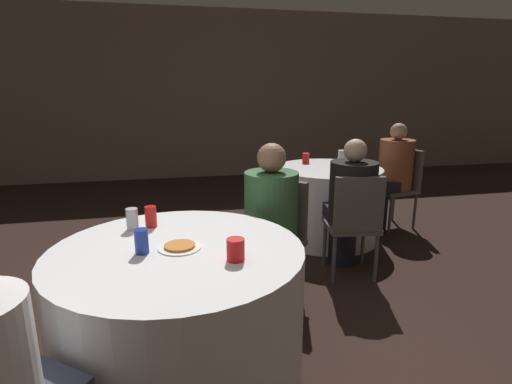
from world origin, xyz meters
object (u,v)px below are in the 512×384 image
object	(u,v)px
chair_far_south	(355,218)
soda_can_red	(151,217)
soda_can_silver	(132,219)
chair_near_northeast	(277,229)
person_black_shirt	(350,204)
pizza_plate_near	(180,246)
table_far	(327,203)
chair_far_east	(401,181)
table_near	(180,315)
person_green_jacket	(267,225)
person_floral_shirt	(390,175)
soda_can_blue	(142,241)
bottle_far	(342,162)

from	to	relation	value
chair_far_south	soda_can_red	bearing A→B (deg)	-151.97
chair_far_south	soda_can_red	size ratio (longest dim) A/B	7.16
soda_can_red	soda_can_silver	bearing A→B (deg)	-168.14
chair_near_northeast	person_black_shirt	xyz separation A→B (m)	(0.70, 0.27, 0.07)
chair_near_northeast	pizza_plate_near	distance (m)	1.06
table_far	chair_near_northeast	xyz separation A→B (m)	(-0.82, -1.06, 0.15)
chair_near_northeast	chair_far_south	world-z (taller)	same
chair_far_east	table_near	bearing A→B (deg)	118.37
person_green_jacket	soda_can_red	size ratio (longest dim) A/B	9.52
chair_far_east	soda_can_red	distance (m)	3.10
person_black_shirt	pizza_plate_near	bearing A→B (deg)	-134.66
table_near	table_far	bearing A→B (deg)	49.56
table_near	chair_far_east	size ratio (longest dim) A/B	1.46
table_near	chair_far_east	xyz separation A→B (m)	(2.49, 1.99, 0.15)
chair_near_northeast	person_floral_shirt	size ratio (longest dim) A/B	0.75
person_floral_shirt	soda_can_silver	xyz separation A→B (m)	(-2.57, -1.62, 0.20)
person_green_jacket	chair_far_south	bearing A→B (deg)	-119.49
chair_far_south	soda_can_red	world-z (taller)	chair_far_south
person_black_shirt	soda_can_blue	size ratio (longest dim) A/B	9.32
soda_can_silver	bottle_far	world-z (taller)	bottle_far
chair_far_east	chair_far_south	distance (m)	1.55
table_near	chair_far_south	world-z (taller)	chair_far_south
chair_near_northeast	person_black_shirt	bearing A→B (deg)	-114.71
pizza_plate_near	soda_can_red	xyz separation A→B (m)	(-0.15, 0.36, 0.05)
person_green_jacket	person_floral_shirt	bearing A→B (deg)	-98.72
chair_far_south	soda_can_silver	world-z (taller)	chair_far_south
pizza_plate_near	person_floral_shirt	bearing A→B (deg)	40.15
soda_can_red	soda_can_blue	xyz separation A→B (m)	(-0.03, -0.38, 0.00)
person_floral_shirt	bottle_far	world-z (taller)	person_floral_shirt
person_floral_shirt	soda_can_red	bearing A→B (deg)	112.67
table_far	soda_can_red	bearing A→B (deg)	-139.11
table_far	chair_far_east	world-z (taller)	chair_far_east
person_black_shirt	pizza_plate_near	distance (m)	1.75
chair_near_northeast	table_far	bearing A→B (deg)	-84.00
chair_far_south	person_green_jacket	bearing A→B (deg)	-154.06
table_near	soda_can_silver	size ratio (longest dim) A/B	10.46
person_floral_shirt	person_green_jacket	bearing A→B (deg)	117.17
chair_far_south	person_floral_shirt	size ratio (longest dim) A/B	0.75
soda_can_red	bottle_far	distance (m)	2.08
table_far	pizza_plate_near	world-z (taller)	pizza_plate_near
chair_far_south	soda_can_blue	xyz separation A→B (m)	(-1.56, -0.91, 0.28)
table_near	soda_can_red	xyz separation A→B (m)	(-0.14, 0.36, 0.43)
person_black_shirt	soda_can_blue	xyz separation A→B (m)	(-1.59, -1.06, 0.21)
chair_far_east	soda_can_blue	xyz separation A→B (m)	(-2.65, -2.01, 0.28)
chair_far_east	pizza_plate_near	world-z (taller)	chair_far_east
person_floral_shirt	bottle_far	bearing A→B (deg)	108.07
person_green_jacket	table_near	bearing A→B (deg)	90.00
table_far	chair_far_east	distance (m)	0.96
chair_far_east	person_black_shirt	size ratio (longest dim) A/B	0.77
person_green_jacket	bottle_far	xyz separation A→B (m)	(0.95, 0.90, 0.25)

